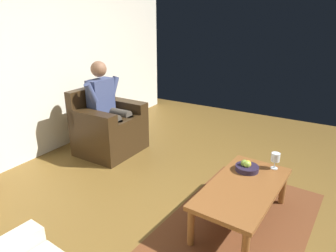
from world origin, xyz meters
The scene contains 8 objects.
ground_plane centered at (0.00, 0.00, 0.00)m, with size 6.45×6.45×0.00m, color brown.
wall_back centered at (0.00, -2.72, 1.30)m, with size 5.66×0.06×2.61m, color silver.
rug centered at (0.12, 0.12, 0.00)m, with size 1.84×1.17×0.01m, color brown.
armchair centered at (-0.47, -1.98, 0.34)m, with size 0.84×0.74×0.90m.
person_seated centered at (-0.47, -1.96, 0.68)m, with size 0.63×0.56×1.25m.
coffee_table centered at (0.12, 0.12, 0.33)m, with size 1.17×0.64×0.38m.
wine_glass_near centered at (-0.35, 0.28, 0.50)m, with size 0.08×0.08×0.17m.
fruit_bowl centered at (-0.17, 0.06, 0.43)m, with size 0.23×0.23×0.11m.
Camera 1 is at (2.48, 0.74, 1.82)m, focal length 32.27 mm.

